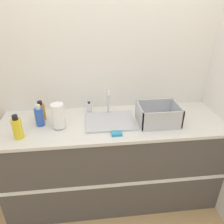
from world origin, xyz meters
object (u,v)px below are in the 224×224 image
(paper_towel_roll, at_px, (58,116))
(bottle_yellow, at_px, (17,128))
(soap_dispenser, at_px, (89,108))
(sink, at_px, (110,120))
(dish_rack, at_px, (158,116))
(bottle_amber, at_px, (41,112))
(bottle_blue, at_px, (39,116))

(paper_towel_roll, xyz_separation_m, bottle_yellow, (-0.32, -0.13, -0.02))
(paper_towel_roll, height_order, soap_dispenser, paper_towel_roll)
(sink, distance_m, dish_rack, 0.45)
(paper_towel_roll, height_order, dish_rack, paper_towel_roll)
(bottle_amber, bearing_deg, soap_dispenser, 11.40)
(dish_rack, bearing_deg, bottle_amber, 170.32)
(bottle_amber, height_order, soap_dispenser, bottle_amber)
(bottle_blue, distance_m, soap_dispenser, 0.49)
(paper_towel_roll, height_order, bottle_blue, paper_towel_roll)
(paper_towel_roll, xyz_separation_m, bottle_amber, (-0.18, 0.17, -0.03))
(paper_towel_roll, bearing_deg, dish_rack, -1.03)
(sink, height_order, dish_rack, sink)
(sink, xyz_separation_m, paper_towel_roll, (-0.46, -0.05, 0.10))
(paper_towel_roll, xyz_separation_m, dish_rack, (0.90, -0.02, -0.05))
(dish_rack, distance_m, bottle_amber, 1.10)
(bottle_yellow, distance_m, soap_dispenser, 0.71)
(dish_rack, height_order, bottle_amber, bottle_amber)
(paper_towel_roll, xyz_separation_m, bottle_blue, (-0.18, 0.06, -0.03))
(bottle_blue, relative_size, soap_dispenser, 1.70)
(dish_rack, xyz_separation_m, bottle_amber, (-1.08, 0.18, 0.02))
(paper_towel_roll, height_order, bottle_yellow, paper_towel_roll)
(sink, bearing_deg, dish_rack, -8.49)
(dish_rack, xyz_separation_m, bottle_yellow, (-1.22, -0.11, 0.03))
(paper_towel_roll, bearing_deg, soap_dispenser, 43.57)
(dish_rack, bearing_deg, soap_dispenser, 156.31)
(bottle_amber, bearing_deg, dish_rack, -9.68)
(paper_towel_roll, distance_m, soap_dispenser, 0.38)
(sink, distance_m, bottle_blue, 0.64)
(dish_rack, relative_size, bottle_yellow, 1.75)
(bottle_amber, relative_size, bottle_yellow, 0.91)
(bottle_amber, xyz_separation_m, soap_dispenser, (0.45, 0.09, -0.03))
(sink, distance_m, bottle_yellow, 0.80)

